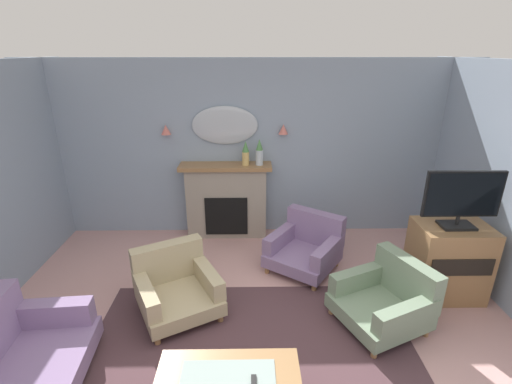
{
  "coord_description": "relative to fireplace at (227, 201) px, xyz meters",
  "views": [
    {
      "loc": [
        -0.0,
        -2.37,
        2.73
      ],
      "look_at": [
        0.06,
        1.77,
        1.12
      ],
      "focal_mm": 25.71,
      "sensor_mm": 36.0,
      "label": 1
    }
  ],
  "objects": [
    {
      "name": "wall_back",
      "position": [
        0.37,
        0.22,
        0.75
      ],
      "size": [
        6.67,
        0.1,
        2.64
      ],
      "primitive_type": "cube",
      "color": "#8C9EB2",
      "rests_on": "ground"
    },
    {
      "name": "patterned_rug",
      "position": [
        0.37,
        -2.6,
        -0.56
      ],
      "size": [
        3.2,
        2.4,
        0.01
      ],
      "primitive_type": "cube",
      "color": "#4C3338",
      "rests_on": "ground"
    },
    {
      "name": "fireplace",
      "position": [
        0.0,
        0.0,
        0.0
      ],
      "size": [
        1.36,
        0.36,
        1.16
      ],
      "color": "gray",
      "rests_on": "ground"
    },
    {
      "name": "mantel_vase_right",
      "position": [
        0.3,
        -0.03,
        0.77
      ],
      "size": [
        0.1,
        0.1,
        0.36
      ],
      "color": "tan",
      "rests_on": "fireplace"
    },
    {
      "name": "mantel_vase_centre",
      "position": [
        0.5,
        -0.03,
        0.77
      ],
      "size": [
        0.11,
        0.11,
        0.38
      ],
      "color": "silver",
      "rests_on": "fireplace"
    },
    {
      "name": "wall_mirror",
      "position": [
        0.0,
        0.14,
        1.14
      ],
      "size": [
        0.96,
        0.06,
        0.56
      ],
      "primitive_type": "ellipsoid",
      "color": "#B2BCC6"
    },
    {
      "name": "wall_sconce_left",
      "position": [
        -0.85,
        0.09,
        1.09
      ],
      "size": [
        0.14,
        0.14,
        0.14
      ],
      "primitive_type": "cone",
      "color": "#D17066"
    },
    {
      "name": "wall_sconce_right",
      "position": [
        0.85,
        0.09,
        1.09
      ],
      "size": [
        0.14,
        0.14,
        0.14
      ],
      "primitive_type": "cone",
      "color": "#D17066"
    },
    {
      "name": "armchair_by_coffee_table",
      "position": [
        1.11,
        -0.92,
        -0.27
      ],
      "size": [
        1.13,
        1.13,
        0.71
      ],
      "color": "gray",
      "rests_on": "ground"
    },
    {
      "name": "armchair_near_fireplace",
      "position": [
        1.79,
        -2.03,
        -0.27
      ],
      "size": [
        1.07,
        1.06,
        0.71
      ],
      "color": "gray",
      "rests_on": "ground"
    },
    {
      "name": "armchair_in_corner",
      "position": [
        -0.47,
        -1.77,
        -0.27
      ],
      "size": [
        1.09,
        1.1,
        0.71
      ],
      "color": "tan",
      "rests_on": "ground"
    },
    {
      "name": "tv_cabinet",
      "position": [
        2.65,
        -1.54,
        -0.12
      ],
      "size": [
        0.8,
        0.57,
        0.9
      ],
      "color": "olive",
      "rests_on": "ground"
    },
    {
      "name": "tv_flatscreen",
      "position": [
        2.65,
        -1.56,
        0.68
      ],
      "size": [
        0.84,
        0.24,
        0.65
      ],
      "color": "black",
      "rests_on": "tv_cabinet"
    }
  ]
}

